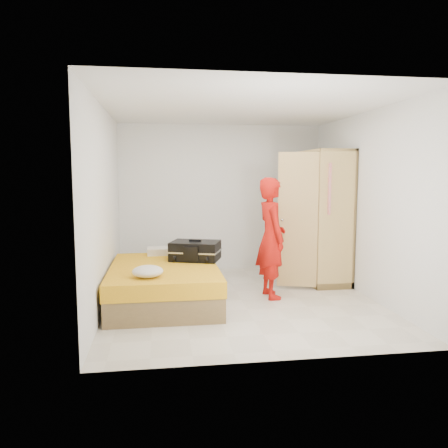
{
  "coord_description": "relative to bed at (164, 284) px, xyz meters",
  "views": [
    {
      "loc": [
        -1.08,
        -5.77,
        1.73
      ],
      "look_at": [
        -0.16,
        0.52,
        1.0
      ],
      "focal_mm": 35.0,
      "sensor_mm": 36.0,
      "label": 1
    }
  ],
  "objects": [
    {
      "name": "bed",
      "position": [
        0.0,
        0.0,
        0.0
      ],
      "size": [
        1.42,
        2.02,
        0.5
      ],
      "color": "brown",
      "rests_on": "ground"
    },
    {
      "name": "round_cushion",
      "position": [
        -0.2,
        -0.64,
        0.32
      ],
      "size": [
        0.37,
        0.37,
        0.14
      ],
      "primitive_type": "ellipsoid",
      "color": "silver",
      "rests_on": "bed"
    },
    {
      "name": "pillow",
      "position": [
        0.04,
        0.85,
        0.3
      ],
      "size": [
        0.58,
        0.31,
        0.1
      ],
      "primitive_type": "cube",
      "rotation": [
        0.0,
        0.0,
        0.04
      ],
      "color": "silver",
      "rests_on": "bed"
    },
    {
      "name": "person",
      "position": [
        1.49,
        0.04,
        0.59
      ],
      "size": [
        0.46,
        0.65,
        1.68
      ],
      "primitive_type": "imported",
      "rotation": [
        0.0,
        0.0,
        1.66
      ],
      "color": "#B80D0B",
      "rests_on": "ground"
    },
    {
      "name": "suitcase",
      "position": [
        0.45,
        0.34,
        0.38
      ],
      "size": [
        0.81,
        0.69,
        0.3
      ],
      "rotation": [
        0.0,
        0.0,
        -0.33
      ],
      "color": "black",
      "rests_on": "bed"
    },
    {
      "name": "room",
      "position": [
        1.05,
        -0.06,
        1.05
      ],
      "size": [
        4.0,
        4.02,
        2.6
      ],
      "color": "beige",
      "rests_on": "ground"
    },
    {
      "name": "wardrobe",
      "position": [
        2.5,
        0.8,
        0.75
      ],
      "size": [
        1.15,
        1.2,
        2.1
      ],
      "color": "#D3B867",
      "rests_on": "ground"
    }
  ]
}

